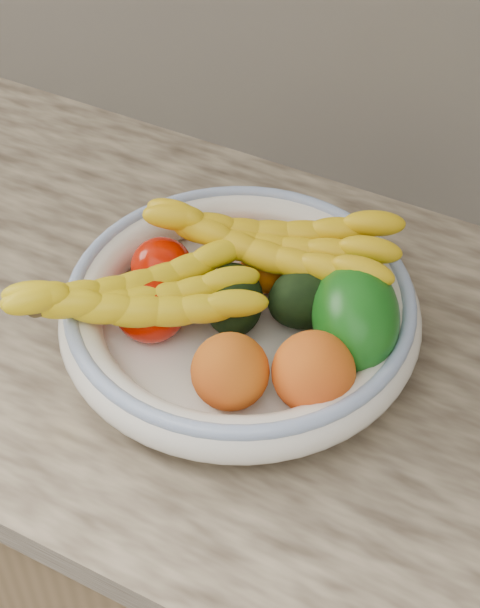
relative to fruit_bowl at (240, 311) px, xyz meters
name	(u,v)px	position (x,y,z in m)	size (l,w,h in m)	color
kitchen_counter	(248,532)	(0.00, 0.03, -0.48)	(2.44, 0.66, 1.40)	brown
fruit_bowl	(240,311)	(0.00, 0.00, 0.00)	(0.39, 0.39, 0.08)	white
clementine_back_left	(246,238)	(-0.05, 0.10, 0.01)	(0.05, 0.05, 0.04)	#FF5F05
clementine_back_right	(322,257)	(0.05, 0.12, 0.01)	(0.05, 0.05, 0.05)	#FE6805
clementine_back_mid	(265,269)	(0.00, 0.07, 0.01)	(0.06, 0.06, 0.05)	orange
clementine_extra	(266,253)	(-0.01, 0.09, 0.01)	(0.05, 0.05, 0.05)	#F26005
tomato_left	(162,266)	(-0.10, 0.01, 0.01)	(0.07, 0.07, 0.06)	#BD1100
tomato_near_left	(151,309)	(-0.08, -0.05, 0.01)	(0.08, 0.08, 0.07)	#B70F00
avocado_center	(233,299)	(-0.01, 0.00, 0.02)	(0.06, 0.09, 0.06)	black
avocado_right	(313,295)	(0.06, 0.05, 0.02)	(0.07, 0.10, 0.07)	black
green_mango	(355,315)	(0.12, 0.03, 0.03)	(0.09, 0.14, 0.10)	#0F5310
peach_front	(230,372)	(0.04, -0.09, 0.02)	(0.08, 0.08, 0.08)	orange
peach_right	(313,372)	(0.11, -0.06, 0.02)	(0.08, 0.08, 0.08)	orange
banana_bunch_back	(269,248)	(0.00, 0.07, 0.04)	(0.30, 0.11, 0.09)	yellow
banana_bunch_front	(135,302)	(-0.09, -0.07, 0.03)	(0.28, 0.11, 0.08)	yellow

